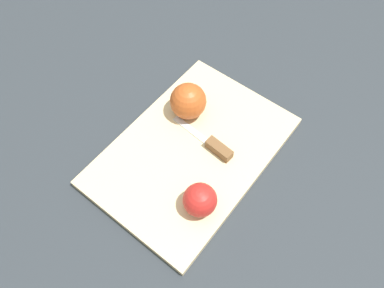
% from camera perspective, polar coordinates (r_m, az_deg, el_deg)
% --- Properties ---
extents(ground_plane, '(4.00, 4.00, 0.00)m').
position_cam_1_polar(ground_plane, '(0.80, 0.00, -1.40)').
color(ground_plane, '#282D33').
extents(cutting_board, '(0.44, 0.32, 0.02)m').
position_cam_1_polar(cutting_board, '(0.79, 0.00, -1.09)').
color(cutting_board, '#D1B789').
rests_on(cutting_board, ground_plane).
extents(apple_half_left, '(0.06, 0.06, 0.06)m').
position_cam_1_polar(apple_half_left, '(0.69, 1.20, -8.52)').
color(apple_half_left, red).
rests_on(apple_half_left, cutting_board).
extents(apple_half_right, '(0.08, 0.08, 0.08)m').
position_cam_1_polar(apple_half_right, '(0.80, -0.59, 6.54)').
color(apple_half_right, '#AD4C1E').
rests_on(apple_half_right, cutting_board).
extents(knife, '(0.04, 0.16, 0.02)m').
position_cam_1_polar(knife, '(0.77, 3.61, -0.42)').
color(knife, silver).
rests_on(knife, cutting_board).
extents(apple_slice, '(0.06, 0.06, 0.01)m').
position_cam_1_polar(apple_slice, '(0.86, -0.49, 7.42)').
color(apple_slice, beige).
rests_on(apple_slice, cutting_board).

